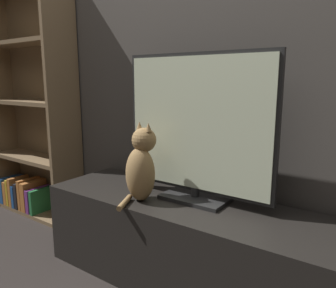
# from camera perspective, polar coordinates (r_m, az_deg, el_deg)

# --- Properties ---
(wall_back) EXTENTS (4.80, 0.05, 2.60)m
(wall_back) POSITION_cam_1_polar(r_m,az_deg,el_deg) (1.90, 7.80, 17.07)
(wall_back) COLOR #47423D
(wall_back) RESTS_ON ground_plane
(tv_stand) EXTENTS (1.60, 0.50, 0.47)m
(tv_stand) POSITION_cam_1_polar(r_m,az_deg,el_deg) (1.85, 2.51, -16.71)
(tv_stand) COLOR black
(tv_stand) RESTS_ON ground_plane
(tv) EXTENTS (0.84, 0.21, 0.77)m
(tv) POSITION_cam_1_polar(r_m,az_deg,el_deg) (1.69, 5.01, 2.57)
(tv) COLOR black
(tv) RESTS_ON tv_stand
(cat) EXTENTS (0.19, 0.29, 0.42)m
(cat) POSITION_cam_1_polar(r_m,az_deg,el_deg) (1.73, -4.64, -3.97)
(cat) COLOR #997547
(cat) RESTS_ON tv_stand
(bookshelf) EXTENTS (0.89, 0.28, 1.85)m
(bookshelf) POSITION_cam_1_polar(r_m,az_deg,el_deg) (2.89, -22.32, 4.53)
(bookshelf) COLOR brown
(bookshelf) RESTS_ON ground_plane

